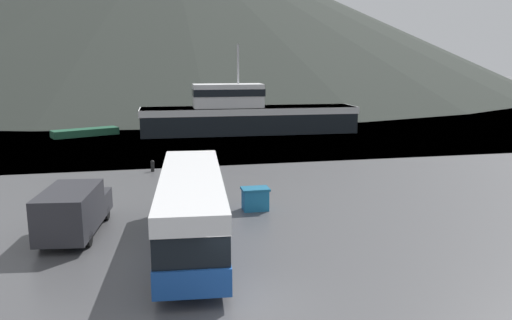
{
  "coord_description": "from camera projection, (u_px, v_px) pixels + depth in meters",
  "views": [
    {
      "loc": [
        -2.76,
        -14.78,
        7.8
      ],
      "look_at": [
        3.24,
        13.44,
        2.0
      ],
      "focal_mm": 35.0,
      "sensor_mm": 36.0,
      "label": 1
    }
  ],
  "objects": [
    {
      "name": "tour_bus",
      "position": [
        192.0,
        207.0,
        20.79
      ],
      "size": [
        3.45,
        11.44,
        3.15
      ],
      "rotation": [
        0.0,
        0.0,
        -0.08
      ],
      "color": "#194799",
      "rests_on": "ground"
    },
    {
      "name": "small_boat",
      "position": [
        85.0,
        132.0,
        52.12
      ],
      "size": [
        6.86,
        4.29,
        0.74
      ],
      "rotation": [
        0.0,
        0.0,
        5.11
      ],
      "color": "#1E5138",
      "rests_on": "water_surface"
    },
    {
      "name": "fishing_boat",
      "position": [
        246.0,
        114.0,
        53.75
      ],
      "size": [
        23.32,
        5.23,
        9.43
      ],
      "rotation": [
        0.0,
        0.0,
        4.68
      ],
      "color": "black",
      "rests_on": "water_surface"
    },
    {
      "name": "hill_backdrop",
      "position": [
        169.0,
        8.0,
        150.39
      ],
      "size": [
        202.86,
        202.86,
        46.55
      ],
      "primitive_type": "cone",
      "color": "#2D332D",
      "rests_on": "ground"
    },
    {
      "name": "delivery_van",
      "position": [
        74.0,
        209.0,
        22.39
      ],
      "size": [
        2.84,
        6.05,
        2.26
      ],
      "rotation": [
        0.0,
        0.0,
        -0.13
      ],
      "color": "#2D2D33",
      "rests_on": "ground"
    },
    {
      "name": "ground_plane",
      "position": [
        245.0,
        303.0,
        16.27
      ],
      "size": [
        400.0,
        400.0,
        0.0
      ],
      "primitive_type": "plane",
      "color": "#4C4C4F"
    },
    {
      "name": "mooring_bollard",
      "position": [
        152.0,
        165.0,
        35.44
      ],
      "size": [
        0.29,
        0.29,
        0.81
      ],
      "color": "black",
      "rests_on": "ground"
    },
    {
      "name": "water_surface",
      "position": [
        158.0,
        86.0,
        152.02
      ],
      "size": [
        240.0,
        240.0,
        0.0
      ],
      "primitive_type": "plane",
      "color": "#3D5160",
      "rests_on": "ground"
    },
    {
      "name": "storage_bin",
      "position": [
        255.0,
        199.0,
        26.32
      ],
      "size": [
        1.45,
        1.01,
        1.2
      ],
      "color": "teal",
      "rests_on": "ground"
    }
  ]
}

